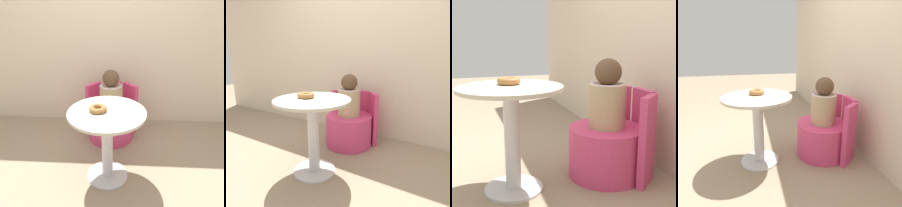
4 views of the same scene
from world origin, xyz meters
TOP-DOWN VIEW (x-y plane):
  - ground_plane at (0.00, 0.00)m, footprint 12.00×12.00m
  - back_wall at (0.00, 1.13)m, footprint 6.00×0.06m
  - round_table at (0.03, -0.02)m, footprint 0.67×0.67m
  - tub_chair at (0.02, 0.66)m, footprint 0.54×0.54m
  - booth_backrest at (0.02, 0.89)m, footprint 0.64×0.23m
  - child_figure at (0.02, 0.66)m, footprint 0.26×0.26m
  - donut at (-0.04, -0.01)m, footprint 0.15×0.15m
  - paper_napkin at (-0.05, -0.17)m, footprint 0.13×0.13m

SIDE VIEW (x-z plane):
  - ground_plane at x=0.00m, z-range 0.00..0.00m
  - tub_chair at x=0.02m, z-range 0.00..0.37m
  - booth_backrest at x=0.02m, z-range 0.00..0.62m
  - round_table at x=0.03m, z-range 0.14..0.83m
  - child_figure at x=0.02m, z-range 0.34..0.83m
  - paper_napkin at x=-0.05m, z-range 0.70..0.70m
  - donut at x=-0.04m, z-range 0.70..0.74m
  - back_wall at x=0.00m, z-range 0.00..2.40m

